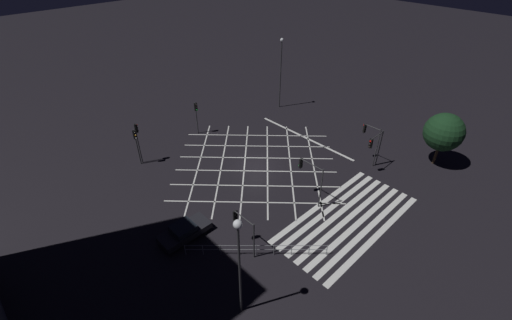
# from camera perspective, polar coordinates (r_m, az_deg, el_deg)

# --- Properties ---
(ground_plane) EXTENTS (200.00, 200.00, 0.00)m
(ground_plane) POSITION_cam_1_polar(r_m,az_deg,el_deg) (35.66, 0.00, -0.71)
(ground_plane) COLOR black
(road_markings) EXTENTS (20.13, 24.24, 0.01)m
(road_markings) POSITION_cam_1_polar(r_m,az_deg,el_deg) (32.41, 8.78, -5.35)
(road_markings) COLOR silver
(road_markings) RESTS_ON ground_plane
(traffic_light_median_south) EXTENTS (0.36, 2.64, 4.08)m
(traffic_light_median_south) POSITION_cam_1_polar(r_m,az_deg,el_deg) (29.78, 8.91, -2.09)
(traffic_light_median_south) COLOR #2D2D30
(traffic_light_median_south) RESTS_ON ground_plane
(traffic_light_se_main) EXTENTS (2.44, 0.36, 4.10)m
(traffic_light_se_main) POSITION_cam_1_polar(r_m,az_deg,el_deg) (35.18, 19.18, 2.47)
(traffic_light_se_main) COLOR #2D2D30
(traffic_light_se_main) RESTS_ON ground_plane
(traffic_light_nw_cross) EXTENTS (0.36, 0.39, 4.04)m
(traffic_light_nw_cross) POSITION_cam_1_polar(r_m,az_deg,el_deg) (36.15, -19.34, 3.12)
(traffic_light_nw_cross) COLOR #2D2D30
(traffic_light_nw_cross) RESTS_ON ground_plane
(traffic_light_sw_cross) EXTENTS (0.36, 2.29, 3.44)m
(traffic_light_sw_cross) POSITION_cam_1_polar(r_m,az_deg,el_deg) (25.44, -2.28, -10.68)
(traffic_light_sw_cross) COLOR #2D2D30
(traffic_light_sw_cross) RESTS_ON ground_plane
(traffic_light_median_north) EXTENTS (0.36, 0.39, 3.98)m
(traffic_light_median_north) POSITION_cam_1_polar(r_m,az_deg,el_deg) (40.35, -9.91, 7.90)
(traffic_light_median_north) COLOR #2D2D30
(traffic_light_median_north) RESTS_ON ground_plane
(traffic_light_nw_main) EXTENTS (0.39, 0.36, 4.55)m
(traffic_light_nw_main) POSITION_cam_1_polar(r_m,az_deg,el_deg) (36.24, -19.16, 3.87)
(traffic_light_nw_main) COLOR #2D2D30
(traffic_light_nw_main) RESTS_ON ground_plane
(traffic_light_se_cross) EXTENTS (0.36, 1.95, 4.34)m
(traffic_light_se_cross) POSITION_cam_1_polar(r_m,az_deg,el_deg) (36.17, 18.50, 3.80)
(traffic_light_se_cross) COLOR #2D2D30
(traffic_light_se_cross) RESTS_ON ground_plane
(street_lamp_east) EXTENTS (0.44, 0.44, 9.21)m
(street_lamp_east) POSITION_cam_1_polar(r_m,az_deg,el_deg) (45.42, 4.17, 15.62)
(street_lamp_east) COLOR #2D2D30
(street_lamp_east) RESTS_ON ground_plane
(street_lamp_west) EXTENTS (0.52, 0.52, 7.99)m
(street_lamp_west) POSITION_cam_1_polar(r_m,az_deg,el_deg) (19.57, -2.87, -14.83)
(street_lamp_west) COLOR #2D2D30
(street_lamp_west) RESTS_ON ground_plane
(street_tree_near) EXTENTS (3.82, 3.82, 5.65)m
(street_tree_near) POSITION_cam_1_polar(r_m,az_deg,el_deg) (38.58, 28.82, 4.09)
(street_tree_near) COLOR #38281C
(street_tree_near) RESTS_ON ground_plane
(waiting_car) EXTENTS (4.18, 1.80, 1.22)m
(waiting_car) POSITION_cam_1_polar(r_m,az_deg,el_deg) (28.21, -11.84, -11.54)
(waiting_car) COLOR black
(waiting_car) RESTS_ON ground_plane
(pedestrian_railing) EXTENTS (7.72, 7.37, 1.05)m
(pedestrian_railing) POSITION_cam_1_polar(r_m,az_deg,el_deg) (26.31, 0.00, -14.57)
(pedestrian_railing) COLOR gray
(pedestrian_railing) RESTS_ON ground_plane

